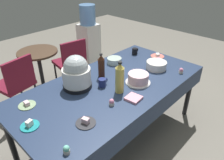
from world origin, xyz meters
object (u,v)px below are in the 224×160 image
at_px(frosted_layer_cake, 138,78).
at_px(cupcake_mint, 112,102).
at_px(soda_bottle_cola, 101,66).
at_px(coffee_mug_black, 135,51).
at_px(glass_salad_bowl, 114,61).
at_px(ceramic_snack_bowl, 156,65).
at_px(coffee_mug_navy, 102,83).
at_px(round_cafe_table, 40,64).
at_px(dessert_plate_coral, 157,56).
at_px(slow_cooker, 76,73).
at_px(potluck_table, 112,89).
at_px(cupcake_lemon, 181,71).
at_px(cupcake_berry, 158,59).
at_px(maroon_chair_right, 71,60).
at_px(cupcake_vanilla, 66,150).
at_px(dessert_plate_teal, 30,125).
at_px(dessert_plate_sage, 27,105).
at_px(soda_bottle_ginger_ale, 120,78).
at_px(dessert_plate_charcoal, 86,122).
at_px(maroon_chair_left, 16,81).
at_px(water_cooler, 89,41).

height_order(frosted_layer_cake, cupcake_mint, frosted_layer_cake).
xyz_separation_m(soda_bottle_cola, coffee_mug_black, (0.78, 0.13, -0.09)).
height_order(glass_salad_bowl, ceramic_snack_bowl, ceramic_snack_bowl).
height_order(cupcake_mint, coffee_mug_black, coffee_mug_black).
xyz_separation_m(coffee_mug_navy, round_cafe_table, (0.05, 1.46, -0.30)).
height_order(dessert_plate_coral, round_cafe_table, dessert_plate_coral).
bearing_deg(slow_cooker, round_cafe_table, 79.11).
bearing_deg(potluck_table, cupcake_lemon, -29.71).
bearing_deg(cupcake_berry, maroon_chair_right, 108.38).
xyz_separation_m(frosted_layer_cake, cupcake_vanilla, (-1.12, -0.22, -0.02)).
bearing_deg(maroon_chair_right, dessert_plate_teal, -136.94).
bearing_deg(slow_cooker, cupcake_berry, -13.91).
bearing_deg(glass_salad_bowl, frosted_layer_cake, -109.42).
bearing_deg(ceramic_snack_bowl, glass_salad_bowl, 116.99).
bearing_deg(cupcake_vanilla, soda_bottle_cola, 33.09).
distance_m(cupcake_berry, maroon_chair_right, 1.44).
distance_m(glass_salad_bowl, cupcake_lemon, 0.84).
xyz_separation_m(dessert_plate_coral, coffee_mug_navy, (-1.07, -0.00, 0.04)).
bearing_deg(dessert_plate_coral, dessert_plate_sage, 171.65).
bearing_deg(ceramic_snack_bowl, cupcake_berry, 25.29).
bearing_deg(cupcake_lemon, dessert_plate_coral, 64.70).
xyz_separation_m(glass_salad_bowl, dessert_plate_sage, (-1.23, -0.03, -0.03)).
relative_size(frosted_layer_cake, maroon_chair_right, 0.32).
bearing_deg(soda_bottle_ginger_ale, dessert_plate_teal, 167.99).
relative_size(cupcake_lemon, cupcake_vanilla, 1.00).
height_order(frosted_layer_cake, cupcake_vanilla, frosted_layer_cake).
relative_size(cupcake_berry, coffee_mug_black, 0.57).
xyz_separation_m(dessert_plate_charcoal, dessert_plate_sage, (-0.22, 0.59, -0.00)).
bearing_deg(dessert_plate_teal, round_cafe_table, 58.60).
bearing_deg(soda_bottle_cola, frosted_layer_cake, -65.22).
bearing_deg(coffee_mug_black, maroon_chair_left, 144.77).
bearing_deg(dessert_plate_coral, potluck_table, -177.26).
height_order(cupcake_mint, coffee_mug_navy, coffee_mug_navy).
relative_size(potluck_table, soda_bottle_ginger_ale, 6.46).
bearing_deg(cupcake_mint, cupcake_lemon, -9.23).
bearing_deg(maroon_chair_left, soda_bottle_ginger_ale, -71.63).
xyz_separation_m(maroon_chair_right, water_cooler, (0.63, 0.28, 0.10)).
bearing_deg(maroon_chair_right, coffee_mug_navy, -111.69).
bearing_deg(soda_bottle_ginger_ale, glass_salad_bowl, 47.34).
bearing_deg(water_cooler, maroon_chair_left, -169.94).
distance_m(potluck_table, dessert_plate_teal, 0.95).
relative_size(potluck_table, dessert_plate_charcoal, 12.83).
distance_m(dessert_plate_teal, soda_bottle_cola, 1.01).
height_order(glass_salad_bowl, dessert_plate_sage, glass_salad_bowl).
bearing_deg(round_cafe_table, coffee_mug_navy, -92.13).
xyz_separation_m(cupcake_lemon, cupcake_berry, (0.09, 0.37, 0.00)).
bearing_deg(coffee_mug_black, frosted_layer_cake, -139.40).
relative_size(glass_salad_bowl, round_cafe_table, 0.26).
xyz_separation_m(dessert_plate_coral, dessert_plate_sage, (-1.80, 0.26, 0.00)).
height_order(ceramic_snack_bowl, dessert_plate_teal, ceramic_snack_bowl).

